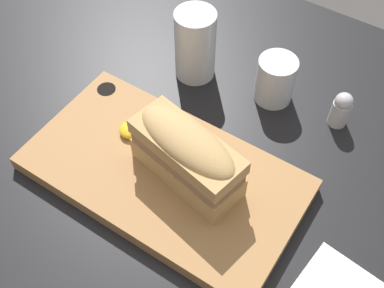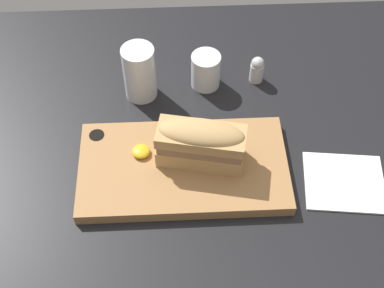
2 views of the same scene
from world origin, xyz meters
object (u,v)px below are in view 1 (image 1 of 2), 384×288
serving_board (164,174)px  water_glass (195,49)px  wine_glass (275,81)px  salt_shaker (341,109)px  sandwich (187,154)px

serving_board → water_glass: 22.69cm
wine_glass → water_glass: bearing=-170.9°
salt_shaker → wine_glass: bearing=-176.6°
sandwich → wine_glass: size_ratio=2.17×
serving_board → water_glass: size_ratio=3.20×
sandwich → water_glass: 23.03cm
serving_board → salt_shaker: size_ratio=6.25×
sandwich → wine_glass: (2.29, 22.02, -4.01)cm
serving_board → wine_glass: (5.72, 23.01, 2.30)cm
sandwich → wine_glass: 22.50cm
water_glass → serving_board: bearing=-68.7°
serving_board → salt_shaker: 29.09cm
salt_shaker → water_glass: bearing=-173.4°
sandwich → water_glass: bearing=120.2°
sandwich → salt_shaker: 26.69cm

